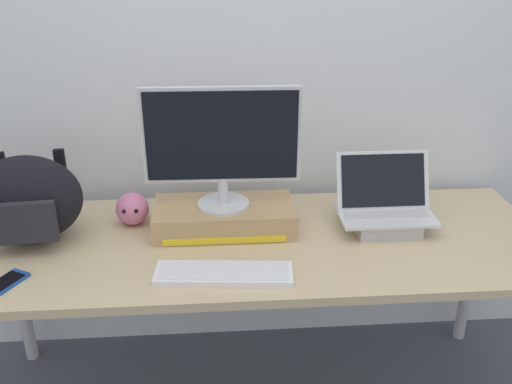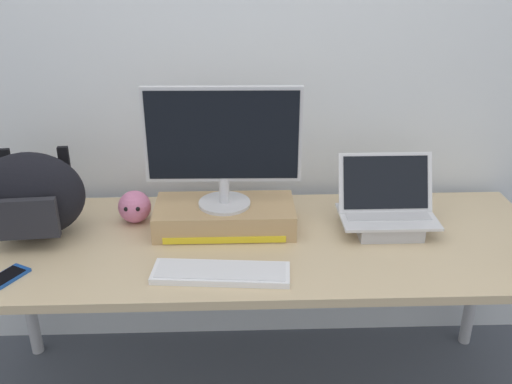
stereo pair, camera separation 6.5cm
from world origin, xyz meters
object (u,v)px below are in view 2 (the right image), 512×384
object	(u,v)px
open_laptop	(386,215)
cell_phone	(4,279)
external_keyboard	(221,273)
plush_toy	(135,207)
messenger_backpack	(31,196)
desktop_monitor	(223,143)
toner_box_yellow	(225,216)

from	to	relation	value
open_laptop	cell_phone	size ratio (longest dim) A/B	2.03
external_keyboard	plush_toy	distance (m)	0.50
external_keyboard	open_laptop	bearing A→B (deg)	31.38
open_laptop	plush_toy	xyz separation A→B (m)	(-0.90, 0.09, 0.01)
messenger_backpack	plush_toy	world-z (taller)	messenger_backpack
desktop_monitor	messenger_backpack	world-z (taller)	desktop_monitor
toner_box_yellow	plush_toy	bearing A→B (deg)	169.16
messenger_backpack	desktop_monitor	bearing A→B (deg)	-2.02
open_laptop	cell_phone	distance (m)	1.28
plush_toy	toner_box_yellow	bearing A→B (deg)	-10.84
toner_box_yellow	plush_toy	distance (m)	0.34
open_laptop	cell_phone	world-z (taller)	open_laptop
open_laptop	external_keyboard	world-z (taller)	open_laptop
toner_box_yellow	open_laptop	world-z (taller)	open_laptop
desktop_monitor	external_keyboard	distance (m)	0.44
open_laptop	toner_box_yellow	bearing A→B (deg)	177.14
external_keyboard	plush_toy	xyz separation A→B (m)	(-0.32, 0.38, 0.05)
external_keyboard	messenger_backpack	distance (m)	0.72
open_laptop	plush_toy	world-z (taller)	open_laptop
toner_box_yellow	external_keyboard	xyz separation A→B (m)	(-0.01, -0.32, -0.03)
plush_toy	desktop_monitor	bearing A→B (deg)	-11.04
external_keyboard	messenger_backpack	bearing A→B (deg)	161.35
toner_box_yellow	external_keyboard	bearing A→B (deg)	-91.41
cell_phone	external_keyboard	bearing A→B (deg)	29.64
toner_box_yellow	cell_phone	xyz separation A→B (m)	(-0.67, -0.32, -0.04)
desktop_monitor	messenger_backpack	bearing A→B (deg)	-176.06
cell_phone	plush_toy	xyz separation A→B (m)	(0.34, 0.38, 0.05)
open_laptop	messenger_backpack	xyz separation A→B (m)	(-1.23, -0.01, 0.10)
open_laptop	external_keyboard	bearing A→B (deg)	-153.84
messenger_backpack	toner_box_yellow	bearing A→B (deg)	-1.92
cell_phone	open_laptop	bearing A→B (deg)	42.68
messenger_backpack	plush_toy	bearing A→B (deg)	11.44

